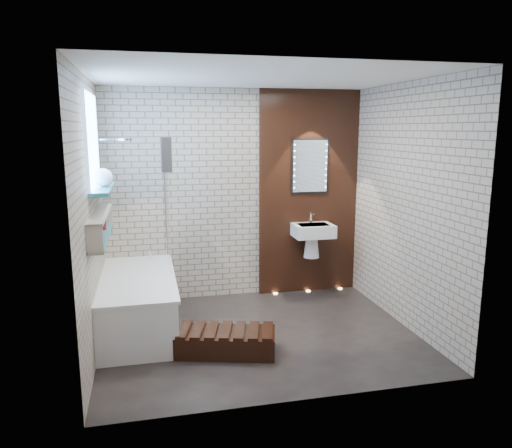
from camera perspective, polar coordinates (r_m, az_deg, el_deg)
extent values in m
plane|color=black|center=(5.23, 0.37, -12.77)|extent=(3.20, 3.20, 0.00)
cube|color=tan|center=(6.11, -2.40, 3.40)|extent=(3.20, 0.04, 2.60)
cube|color=tan|center=(3.62, 5.10, -1.95)|extent=(3.20, 0.04, 2.60)
cube|color=tan|center=(4.76, -18.73, 0.62)|extent=(0.04, 2.60, 2.60)
cube|color=tan|center=(5.44, 17.03, 1.97)|extent=(0.04, 2.60, 2.60)
plane|color=white|center=(4.81, 0.41, 16.86)|extent=(3.20, 3.20, 0.00)
cube|color=black|center=(6.32, 6.16, 3.60)|extent=(1.30, 0.06, 2.60)
cube|color=#7FADE0|center=(5.03, -18.66, 9.19)|extent=(0.03, 1.00, 0.90)
cube|color=teal|center=(5.06, -17.49, 3.92)|extent=(0.18, 1.00, 0.04)
cube|color=teal|center=(4.94, -17.60, -1.50)|extent=(0.14, 1.30, 0.03)
cube|color=#B2A899|center=(4.89, -17.75, 1.13)|extent=(0.14, 1.30, 0.03)
cube|color=#B2A899|center=(4.29, -18.34, -1.80)|extent=(0.14, 0.03, 0.26)
cube|color=#B2A899|center=(5.54, -17.16, 1.06)|extent=(0.14, 0.03, 0.26)
cube|color=white|center=(5.43, -13.60, -9.06)|extent=(0.75, 1.70, 0.55)
cube|color=white|center=(5.34, -13.74, -6.13)|extent=(0.79, 1.74, 0.03)
cylinder|color=silver|center=(6.02, -12.27, -3.37)|extent=(0.04, 0.04, 0.12)
cube|color=white|center=(5.62, -10.40, 2.34)|extent=(0.01, 0.78, 1.40)
cube|color=#292421|center=(5.27, -10.47, 8.01)|extent=(0.11, 0.27, 0.36)
cylinder|color=silver|center=(5.61, -15.13, 9.52)|extent=(0.18, 0.18, 0.02)
cube|color=white|center=(6.20, 6.70, -0.78)|extent=(0.50, 0.36, 0.16)
cone|color=white|center=(6.30, 6.51, -2.64)|extent=(0.20, 0.20, 0.28)
cylinder|color=silver|center=(6.27, 6.43, 0.75)|extent=(0.03, 0.03, 0.14)
cube|color=black|center=(6.26, 6.33, 6.74)|extent=(0.50, 0.02, 0.70)
cube|color=silver|center=(6.25, 6.36, 6.73)|extent=(0.45, 0.01, 0.65)
cube|color=black|center=(4.82, -3.53, -13.62)|extent=(1.01, 0.65, 0.21)
cylinder|color=#9C5918|center=(4.54, -18.03, -1.74)|extent=(0.05, 0.05, 0.10)
cylinder|color=maroon|center=(5.22, -17.39, 0.09)|extent=(0.05, 0.05, 0.13)
sphere|color=white|center=(5.08, -17.42, 5.22)|extent=(0.18, 0.18, 0.18)
cylinder|color=#FFD899|center=(6.43, 2.29, -8.11)|extent=(0.06, 0.06, 0.01)
cylinder|color=#FFD899|center=(6.55, 6.13, -7.78)|extent=(0.06, 0.06, 0.01)
cylinder|color=#FFD899|center=(6.71, 9.80, -7.44)|extent=(0.06, 0.06, 0.01)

